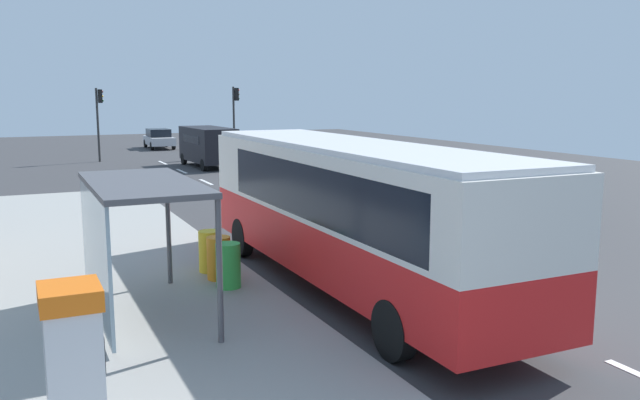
{
  "coord_description": "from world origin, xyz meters",
  "views": [
    {
      "loc": [
        -8.16,
        -12.0,
        4.23
      ],
      "look_at": [
        -1.0,
        3.3,
        1.5
      ],
      "focal_mm": 36.99,
      "sensor_mm": 36.0,
      "label": 1
    }
  ],
  "objects_px": {
    "sedan_near": "(159,138)",
    "traffic_light_far_side": "(99,113)",
    "white_van": "(208,144)",
    "bus": "(349,207)",
    "recycling_bin_green": "(228,265)",
    "bus_shelter": "(125,214)",
    "recycling_bin_orange": "(219,258)",
    "traffic_light_near_side": "(235,110)",
    "ticket_machine": "(74,366)",
    "recycling_bin_yellow": "(210,251)"
  },
  "relations": [
    {
      "from": "sedan_near",
      "to": "traffic_light_far_side",
      "type": "xyz_separation_m",
      "value": [
        -5.4,
        -8.74,
        2.28
      ]
    },
    {
      "from": "white_van",
      "to": "bus",
      "type": "bearing_deg",
      "value": -98.82
    },
    {
      "from": "bus",
      "to": "white_van",
      "type": "relative_size",
      "value": 2.09
    },
    {
      "from": "traffic_light_far_side",
      "to": "white_van",
      "type": "bearing_deg",
      "value": -47.64
    },
    {
      "from": "recycling_bin_green",
      "to": "bus",
      "type": "bearing_deg",
      "value": -15.8
    },
    {
      "from": "recycling_bin_green",
      "to": "bus_shelter",
      "type": "relative_size",
      "value": 0.24
    },
    {
      "from": "sedan_near",
      "to": "bus_shelter",
      "type": "bearing_deg",
      "value": -102.26
    },
    {
      "from": "bus",
      "to": "sedan_near",
      "type": "height_order",
      "value": "bus"
    },
    {
      "from": "bus",
      "to": "recycling_bin_orange",
      "type": "xyz_separation_m",
      "value": [
        -2.49,
        1.4,
        -1.19
      ]
    },
    {
      "from": "sedan_near",
      "to": "bus",
      "type": "bearing_deg",
      "value": -95.76
    },
    {
      "from": "white_van",
      "to": "sedan_near",
      "type": "relative_size",
      "value": 1.19
    },
    {
      "from": "bus",
      "to": "white_van",
      "type": "xyz_separation_m",
      "value": [
        3.91,
        25.22,
        -0.5
      ]
    },
    {
      "from": "recycling_bin_orange",
      "to": "traffic_light_near_side",
      "type": "distance_m",
      "value": 30.51
    },
    {
      "from": "white_van",
      "to": "bus_shelter",
      "type": "distance_m",
      "value": 26.99
    },
    {
      "from": "recycling_bin_green",
      "to": "traffic_light_far_side",
      "type": "distance_m",
      "value": 30.44
    },
    {
      "from": "traffic_light_near_side",
      "to": "recycling_bin_green",
      "type": "bearing_deg",
      "value": -108.2
    },
    {
      "from": "white_van",
      "to": "sedan_near",
      "type": "distance_m",
      "value": 14.55
    },
    {
      "from": "traffic_light_near_side",
      "to": "bus_shelter",
      "type": "height_order",
      "value": "traffic_light_near_side"
    },
    {
      "from": "ticket_machine",
      "to": "recycling_bin_orange",
      "type": "relative_size",
      "value": 2.04
    },
    {
      "from": "white_van",
      "to": "recycling_bin_orange",
      "type": "distance_m",
      "value": 24.67
    },
    {
      "from": "recycling_bin_green",
      "to": "traffic_light_far_side",
      "type": "bearing_deg",
      "value": 87.91
    },
    {
      "from": "recycling_bin_orange",
      "to": "traffic_light_near_side",
      "type": "bearing_deg",
      "value": 71.39
    },
    {
      "from": "ticket_machine",
      "to": "bus_shelter",
      "type": "xyz_separation_m",
      "value": [
        1.28,
        4.37,
        0.93
      ]
    },
    {
      "from": "white_van",
      "to": "ticket_machine",
      "type": "height_order",
      "value": "white_van"
    },
    {
      "from": "ticket_machine",
      "to": "recycling_bin_green",
      "type": "relative_size",
      "value": 2.04
    },
    {
      "from": "bus",
      "to": "recycling_bin_yellow",
      "type": "height_order",
      "value": "bus"
    },
    {
      "from": "recycling_bin_green",
      "to": "traffic_light_near_side",
      "type": "relative_size",
      "value": 0.2
    },
    {
      "from": "recycling_bin_green",
      "to": "bus_shelter",
      "type": "xyz_separation_m",
      "value": [
        -2.21,
        -1.06,
        1.44
      ]
    },
    {
      "from": "ticket_machine",
      "to": "recycling_bin_yellow",
      "type": "bearing_deg",
      "value": 62.93
    },
    {
      "from": "recycling_bin_green",
      "to": "recycling_bin_yellow",
      "type": "relative_size",
      "value": 1.0
    },
    {
      "from": "white_van",
      "to": "recycling_bin_yellow",
      "type": "relative_size",
      "value": 5.55
    },
    {
      "from": "recycling_bin_green",
      "to": "bus_shelter",
      "type": "bearing_deg",
      "value": -154.47
    },
    {
      "from": "sedan_near",
      "to": "recycling_bin_green",
      "type": "height_order",
      "value": "sedan_near"
    },
    {
      "from": "recycling_bin_green",
      "to": "traffic_light_far_side",
      "type": "xyz_separation_m",
      "value": [
        1.1,
        30.32,
        2.41
      ]
    },
    {
      "from": "traffic_light_near_side",
      "to": "traffic_light_far_side",
      "type": "relative_size",
      "value": 1.03
    },
    {
      "from": "ticket_machine",
      "to": "recycling_bin_green",
      "type": "height_order",
      "value": "ticket_machine"
    },
    {
      "from": "sedan_near",
      "to": "recycling_bin_green",
      "type": "bearing_deg",
      "value": -99.45
    },
    {
      "from": "white_van",
      "to": "ticket_machine",
      "type": "bearing_deg",
      "value": -108.28
    },
    {
      "from": "ticket_machine",
      "to": "traffic_light_near_side",
      "type": "height_order",
      "value": "traffic_light_near_side"
    },
    {
      "from": "traffic_light_far_side",
      "to": "bus_shelter",
      "type": "relative_size",
      "value": 1.15
    },
    {
      "from": "recycling_bin_yellow",
      "to": "sedan_near",
      "type": "bearing_deg",
      "value": 80.2
    },
    {
      "from": "ticket_machine",
      "to": "recycling_bin_yellow",
      "type": "relative_size",
      "value": 2.04
    },
    {
      "from": "recycling_bin_yellow",
      "to": "ticket_machine",
      "type": "bearing_deg",
      "value": -117.07
    },
    {
      "from": "ticket_machine",
      "to": "bus",
      "type": "bearing_deg",
      "value": 38.33
    },
    {
      "from": "recycling_bin_green",
      "to": "traffic_light_near_side",
      "type": "height_order",
      "value": "traffic_light_near_side"
    },
    {
      "from": "ticket_machine",
      "to": "traffic_light_far_side",
      "type": "height_order",
      "value": "traffic_light_far_side"
    },
    {
      "from": "bus",
      "to": "sedan_near",
      "type": "xyz_separation_m",
      "value": [
        4.01,
        39.76,
        -1.05
      ]
    },
    {
      "from": "bus",
      "to": "bus_shelter",
      "type": "relative_size",
      "value": 2.75
    },
    {
      "from": "white_van",
      "to": "sedan_near",
      "type": "bearing_deg",
      "value": 89.6
    },
    {
      "from": "white_van",
      "to": "traffic_light_far_side",
      "type": "xyz_separation_m",
      "value": [
        -5.3,
        5.81,
        1.73
      ]
    }
  ]
}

